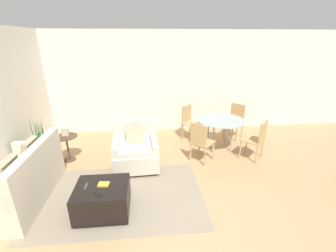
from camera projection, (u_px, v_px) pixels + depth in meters
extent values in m
plane|color=tan|center=(163.00, 225.00, 3.23)|extent=(20.00, 20.00, 0.00)
cube|color=white|center=(152.00, 83.00, 6.21)|extent=(12.00, 0.06, 2.75)
cube|color=gray|center=(121.00, 196.00, 3.84)|extent=(2.76, 1.82, 0.00)
cube|color=brown|center=(117.00, 226.00, 3.20)|extent=(2.71, 0.06, 0.00)
cube|color=brown|center=(118.00, 215.00, 3.41)|extent=(2.71, 0.06, 0.00)
cube|color=brown|center=(120.00, 205.00, 3.62)|extent=(2.71, 0.06, 0.00)
cube|color=brown|center=(121.00, 196.00, 3.84)|extent=(2.71, 0.06, 0.00)
cube|color=brown|center=(122.00, 187.00, 4.05)|extent=(2.71, 0.06, 0.00)
cube|color=brown|center=(124.00, 180.00, 4.26)|extent=(2.71, 0.06, 0.00)
cube|color=brown|center=(125.00, 174.00, 4.47)|extent=(2.71, 0.06, 0.00)
cube|color=beige|center=(19.00, 188.00, 3.69)|extent=(0.88, 1.71, 0.43)
cube|color=beige|center=(37.00, 162.00, 3.55)|extent=(0.14, 1.71, 0.51)
cube|color=beige|center=(36.00, 148.00, 4.30)|extent=(0.81, 0.12, 0.26)
cube|color=tan|center=(29.00, 150.00, 3.87)|extent=(0.19, 0.40, 0.41)
cube|color=tan|center=(7.00, 172.00, 3.24)|extent=(0.19, 0.40, 0.41)
cube|color=beige|center=(136.00, 156.00, 4.65)|extent=(0.93, 0.96, 0.36)
cube|color=beige|center=(135.00, 147.00, 4.53)|extent=(0.69, 0.83, 0.10)
cube|color=beige|center=(135.00, 131.00, 4.87)|extent=(0.89, 0.17, 0.46)
cube|color=beige|center=(116.00, 145.00, 4.50)|extent=(0.16, 0.85, 0.20)
cube|color=beige|center=(154.00, 143.00, 4.60)|extent=(0.16, 0.85, 0.20)
cylinder|color=brown|center=(118.00, 177.00, 4.33)|extent=(0.05, 0.05, 0.06)
cylinder|color=brown|center=(155.00, 173.00, 4.43)|extent=(0.05, 0.05, 0.06)
cylinder|color=brown|center=(120.00, 157.00, 5.02)|extent=(0.05, 0.05, 0.06)
cylinder|color=brown|center=(152.00, 155.00, 5.13)|extent=(0.05, 0.05, 0.06)
cube|color=tan|center=(135.00, 134.00, 4.60)|extent=(0.37, 0.22, 0.37)
cube|color=black|center=(103.00, 198.00, 3.40)|extent=(0.79, 0.68, 0.42)
cylinder|color=black|center=(76.00, 226.00, 3.19)|extent=(0.04, 0.04, 0.04)
cylinder|color=black|center=(125.00, 223.00, 3.25)|extent=(0.04, 0.04, 0.04)
cylinder|color=black|center=(86.00, 199.00, 3.73)|extent=(0.04, 0.04, 0.04)
cylinder|color=black|center=(128.00, 197.00, 3.79)|extent=(0.04, 0.04, 0.04)
cube|color=gold|center=(104.00, 184.00, 3.36)|extent=(0.17, 0.14, 0.02)
cube|color=black|center=(97.00, 194.00, 3.16)|extent=(0.12, 0.13, 0.01)
cube|color=#333338|center=(86.00, 186.00, 3.33)|extent=(0.04, 0.16, 0.01)
cylinder|color=brown|center=(43.00, 154.00, 4.94)|extent=(0.37, 0.37, 0.26)
cylinder|color=black|center=(42.00, 150.00, 4.90)|extent=(0.34, 0.34, 0.02)
cone|color=#2D6B38|center=(43.00, 136.00, 4.80)|extent=(0.05, 0.09, 0.61)
cone|color=#2D6B38|center=(43.00, 133.00, 4.83)|extent=(0.09, 0.09, 0.73)
cone|color=#2D6B38|center=(40.00, 136.00, 4.84)|extent=(0.13, 0.05, 0.60)
cone|color=#2D6B38|center=(39.00, 134.00, 4.83)|extent=(0.13, 0.08, 0.67)
cone|color=#2D6B38|center=(36.00, 135.00, 4.80)|extent=(0.10, 0.13, 0.65)
cone|color=#2D6B38|center=(33.00, 133.00, 4.70)|extent=(0.10, 0.15, 0.79)
cone|color=#2D6B38|center=(37.00, 135.00, 4.73)|extent=(0.08, 0.06, 0.73)
cone|color=#2D6B38|center=(39.00, 139.00, 4.76)|extent=(0.13, 0.07, 0.54)
cone|color=#2D6B38|center=(40.00, 135.00, 4.72)|extent=(0.10, 0.10, 0.70)
cylinder|color=#4C3828|center=(66.00, 137.00, 4.79)|extent=(0.47, 0.47, 0.02)
cylinder|color=#4C3828|center=(68.00, 148.00, 4.89)|extent=(0.04, 0.04, 0.53)
cylinder|color=#4C3828|center=(70.00, 159.00, 4.99)|extent=(0.26, 0.26, 0.02)
cube|color=#8C6647|center=(65.00, 133.00, 4.76)|extent=(0.16, 0.05, 0.16)
cube|color=#B2A893|center=(65.00, 133.00, 4.75)|extent=(0.14, 0.03, 0.13)
cube|color=#8C6647|center=(66.00, 134.00, 4.79)|extent=(0.02, 0.03, 0.08)
cylinder|color=#99A8AD|center=(221.00, 120.00, 5.30)|extent=(1.13, 1.13, 0.01)
cylinder|color=#99999E|center=(213.00, 138.00, 5.21)|extent=(0.04, 0.04, 0.72)
cylinder|color=#99999E|center=(232.00, 137.00, 5.25)|extent=(0.04, 0.04, 0.72)
cylinder|color=#99999E|center=(208.00, 131.00, 5.62)|extent=(0.04, 0.04, 0.72)
cylinder|color=#99999E|center=(225.00, 130.00, 5.66)|extent=(0.04, 0.04, 0.72)
cube|color=tan|center=(203.00, 142.00, 4.83)|extent=(0.59, 0.59, 0.03)
cube|color=tan|center=(198.00, 134.00, 4.61)|extent=(0.29, 0.29, 0.45)
cylinder|color=tan|center=(213.00, 151.00, 4.94)|extent=(0.03, 0.03, 0.42)
cylinder|color=tan|center=(199.00, 146.00, 5.15)|extent=(0.03, 0.03, 0.42)
cylinder|color=tan|center=(205.00, 157.00, 4.68)|extent=(0.03, 0.03, 0.42)
cylinder|color=tan|center=(191.00, 152.00, 4.89)|extent=(0.03, 0.03, 0.42)
cube|color=tan|center=(253.00, 140.00, 4.93)|extent=(0.59, 0.59, 0.03)
cube|color=tan|center=(263.00, 132.00, 4.74)|extent=(0.29, 0.29, 0.45)
cylinder|color=tan|center=(246.00, 144.00, 5.25)|extent=(0.03, 0.03, 0.42)
cylinder|color=tan|center=(240.00, 150.00, 4.99)|extent=(0.03, 0.03, 0.42)
cylinder|color=tan|center=(262.00, 149.00, 5.04)|extent=(0.03, 0.03, 0.42)
cylinder|color=tan|center=(257.00, 154.00, 4.78)|extent=(0.03, 0.03, 0.42)
cube|color=tan|center=(192.00, 124.00, 5.88)|extent=(0.59, 0.59, 0.03)
cube|color=tan|center=(187.00, 114.00, 5.90)|extent=(0.29, 0.29, 0.45)
cylinder|color=tan|center=(194.00, 136.00, 5.72)|extent=(0.03, 0.03, 0.42)
cylinder|color=tan|center=(201.00, 131.00, 5.98)|extent=(0.03, 0.03, 0.42)
cylinder|color=tan|center=(182.00, 132.00, 5.93)|extent=(0.03, 0.03, 0.42)
cylinder|color=tan|center=(190.00, 128.00, 6.19)|extent=(0.03, 0.03, 0.42)
cube|color=tan|center=(234.00, 122.00, 5.98)|extent=(0.59, 0.59, 0.03)
cube|color=tan|center=(238.00, 112.00, 6.03)|extent=(0.29, 0.29, 0.45)
cylinder|color=tan|center=(224.00, 130.00, 6.04)|extent=(0.03, 0.03, 0.42)
cylinder|color=tan|center=(236.00, 134.00, 5.82)|extent=(0.03, 0.03, 0.42)
cylinder|color=tan|center=(230.00, 127.00, 6.30)|extent=(0.03, 0.03, 0.42)
cylinder|color=tan|center=(242.00, 130.00, 6.08)|extent=(0.03, 0.03, 0.42)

